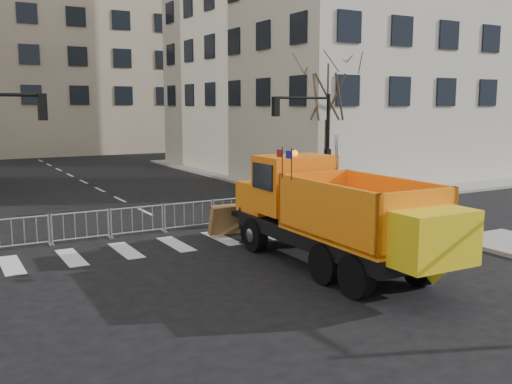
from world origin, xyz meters
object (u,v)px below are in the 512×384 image
cop_c (250,206)px  newspaper_box (296,192)px  cop_a (244,218)px  cop_b (252,215)px  plow_truck (334,212)px

cop_c → newspaper_box: size_ratio=1.51×
cop_a → newspaper_box: bearing=-157.2°
newspaper_box → cop_b: bearing=-122.3°
cop_a → plow_truck: bearing=80.5°
plow_truck → cop_a: (-0.78, 4.12, -0.82)m
plow_truck → cop_c: size_ratio=6.08×
cop_b → cop_c: size_ratio=1.08×
cop_b → cop_c: cop_b is taller
cop_a → cop_b: (0.54, 0.38, -0.01)m
cop_a → newspaper_box: (5.79, 5.40, -0.21)m
cop_b → plow_truck: bearing=92.0°
plow_truck → newspaper_box: size_ratio=9.20×
plow_truck → cop_a: bearing=11.9°
plow_truck → cop_c: bearing=-5.6°
cop_a → cop_b: bearing=-165.0°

